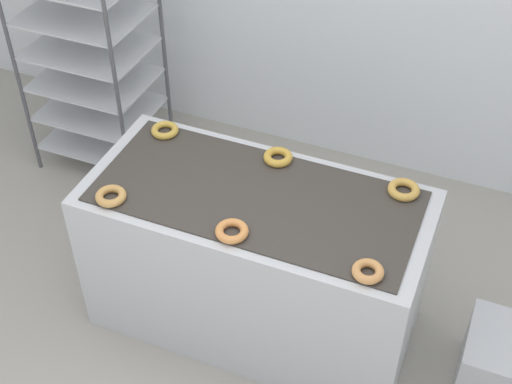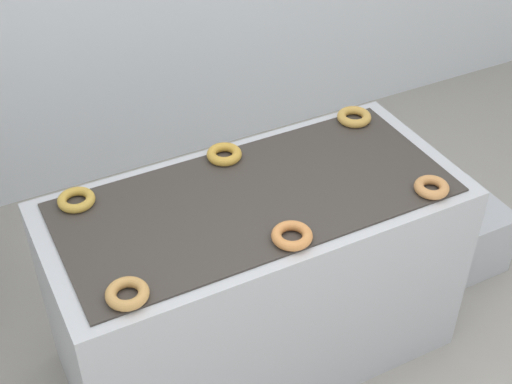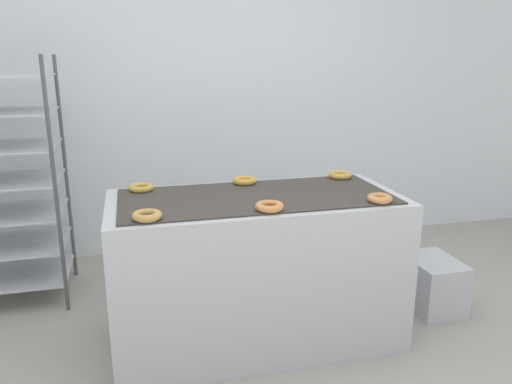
# 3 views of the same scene
# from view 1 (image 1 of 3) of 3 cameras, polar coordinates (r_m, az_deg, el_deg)

# --- Properties ---
(fryer_machine) EXTENTS (1.54, 0.72, 0.84)m
(fryer_machine) POSITION_cam_1_polar(r_m,az_deg,el_deg) (3.41, 0.00, -5.56)
(fryer_machine) COLOR #B7BABF
(fryer_machine) RESTS_ON ground_plane
(baking_rack_cart) EXTENTS (0.70, 0.57, 1.56)m
(baking_rack_cart) POSITION_cam_1_polar(r_m,az_deg,el_deg) (4.35, -13.17, 11.15)
(baking_rack_cart) COLOR #4C4C51
(baking_rack_cart) RESTS_ON ground_plane
(glaze_bin) EXTENTS (0.29, 0.39, 0.33)m
(glaze_bin) POSITION_cam_1_polar(r_m,az_deg,el_deg) (3.54, 18.50, -12.68)
(glaze_bin) COLOR #B7BABF
(glaze_bin) RESTS_ON ground_plane
(donut_near_left) EXTENTS (0.14, 0.14, 0.04)m
(donut_near_left) POSITION_cam_1_polar(r_m,az_deg,el_deg) (3.15, -11.53, -0.32)
(donut_near_left) COLOR tan
(donut_near_left) RESTS_ON fryer_machine
(donut_near_center) EXTENTS (0.14, 0.14, 0.04)m
(donut_near_center) POSITION_cam_1_polar(r_m,az_deg,el_deg) (2.93, -2.01, -3.13)
(donut_near_center) COLOR #D18545
(donut_near_center) RESTS_ON fryer_machine
(donut_near_right) EXTENTS (0.13, 0.13, 0.04)m
(donut_near_right) POSITION_cam_1_polar(r_m,az_deg,el_deg) (2.81, 8.94, -6.29)
(donut_near_right) COLOR #C6874C
(donut_near_right) RESTS_ON fryer_machine
(donut_far_left) EXTENTS (0.13, 0.13, 0.03)m
(donut_far_left) POSITION_cam_1_polar(r_m,az_deg,el_deg) (3.49, -7.30, 4.93)
(donut_far_left) COLOR gold
(donut_far_left) RESTS_ON fryer_machine
(donut_far_center) EXTENTS (0.14, 0.14, 0.04)m
(donut_far_center) POSITION_cam_1_polar(r_m,az_deg,el_deg) (3.30, 1.77, 2.81)
(donut_far_center) COLOR gold
(donut_far_center) RESTS_ON fryer_machine
(donut_far_right) EXTENTS (0.14, 0.14, 0.04)m
(donut_far_right) POSITION_cam_1_polar(r_m,az_deg,el_deg) (3.19, 11.73, 0.19)
(donut_far_right) COLOR gold
(donut_far_right) RESTS_ON fryer_machine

